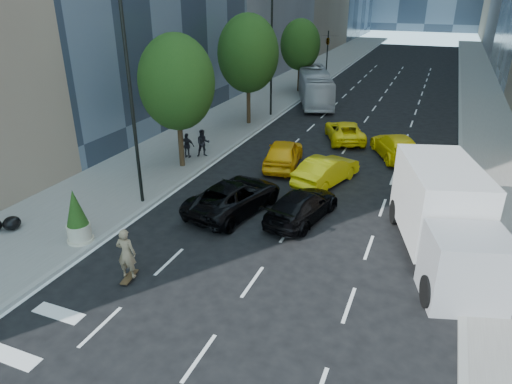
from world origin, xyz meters
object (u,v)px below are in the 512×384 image
at_px(skateboarder, 127,257).
at_px(city_bus, 315,86).
at_px(box_truck, 444,216).
at_px(black_sedan_mercedes, 302,206).
at_px(black_sedan_lincoln, 234,196).
at_px(planter_shrub, 77,217).

distance_m(skateboarder, city_bus, 29.84).
relative_size(skateboarder, city_bus, 0.18).
relative_size(skateboarder, box_truck, 0.25).
bearing_deg(skateboarder, black_sedan_mercedes, -133.20).
relative_size(black_sedan_lincoln, black_sedan_mercedes, 1.14).
relative_size(box_truck, planter_shrub, 3.37).
distance_m(black_sedan_mercedes, planter_shrub, 9.60).
distance_m(black_sedan_lincoln, box_truck, 9.19).
distance_m(black_sedan_lincoln, black_sedan_mercedes, 3.22).
height_order(black_sedan_lincoln, city_bus, city_bus).
bearing_deg(box_truck, skateboarder, -167.07).
xyz_separation_m(skateboarder, black_sedan_lincoln, (1.20, 6.55, -0.22)).
relative_size(city_bus, box_truck, 1.36).
bearing_deg(black_sedan_lincoln, skateboarder, 91.78).
bearing_deg(planter_shrub, skateboarder, -21.61).
distance_m(skateboarder, black_sedan_mercedes, 8.20).
height_order(black_sedan_lincoln, black_sedan_mercedes, black_sedan_lincoln).
distance_m(black_sedan_lincoln, city_bus, 23.40).
relative_size(black_sedan_mercedes, box_truck, 0.61).
relative_size(black_sedan_lincoln, box_truck, 0.70).
xyz_separation_m(black_sedan_mercedes, city_bus, (-5.73, 22.89, 0.78)).
bearing_deg(skateboarder, black_sedan_lincoln, -111.10).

